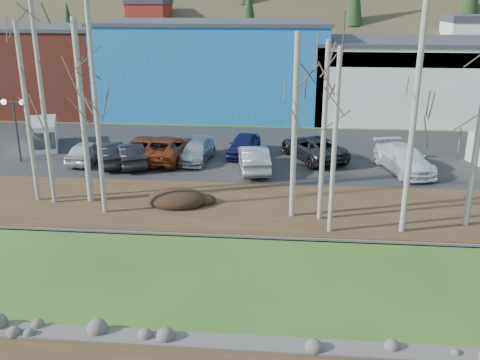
# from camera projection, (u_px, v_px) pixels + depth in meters

# --- Properties ---
(near_bank_rocks) EXTENTS (80.00, 0.80, 0.50)m
(near_bank_rocks) POSITION_uv_depth(u_px,v_px,m) (256.00, 345.00, 16.76)
(near_bank_rocks) COLOR #47423D
(near_bank_rocks) RESTS_ON ground
(river) EXTENTS (80.00, 8.00, 0.90)m
(river) POSITION_uv_depth(u_px,v_px,m) (263.00, 280.00, 20.62)
(river) COLOR #132030
(river) RESTS_ON ground
(far_bank_rocks) EXTENTS (80.00, 0.80, 0.46)m
(far_bank_rocks) POSITION_uv_depth(u_px,v_px,m) (267.00, 235.00, 24.48)
(far_bank_rocks) COLOR #47423D
(far_bank_rocks) RESTS_ON ground
(far_bank) EXTENTS (80.00, 7.00, 0.15)m
(far_bank) POSITION_uv_depth(u_px,v_px,m) (270.00, 208.00, 27.47)
(far_bank) COLOR #382616
(far_bank) RESTS_ON ground
(parking_lot) EXTENTS (80.00, 14.00, 0.14)m
(parking_lot) POSITION_uv_depth(u_px,v_px,m) (276.00, 152.00, 37.36)
(parking_lot) COLOR black
(parking_lot) RESTS_ON ground
(building_brick) EXTENTS (16.32, 12.24, 7.80)m
(building_brick) POSITION_uv_depth(u_px,v_px,m) (31.00, 67.00, 51.36)
(building_brick) COLOR maroon
(building_brick) RESTS_ON ground
(building_blue) EXTENTS (20.40, 12.24, 8.30)m
(building_blue) POSITION_uv_depth(u_px,v_px,m) (216.00, 67.00, 49.73)
(building_blue) COLOR #1B6BA8
(building_blue) RESTS_ON ground
(building_white) EXTENTS (18.36, 12.24, 6.80)m
(building_white) POSITION_uv_depth(u_px,v_px,m) (413.00, 77.00, 48.41)
(building_white) COLOR beige
(building_white) RESTS_ON ground
(dirt_mound) EXTENTS (3.05, 2.15, 0.60)m
(dirt_mound) POSITION_uv_depth(u_px,v_px,m) (177.00, 198.00, 27.70)
(dirt_mound) COLOR black
(dirt_mound) RESTS_ON far_bank
(birch_0) EXTENTS (0.23, 0.23, 9.17)m
(birch_0) POSITION_uv_depth(u_px,v_px,m) (27.00, 115.00, 26.89)
(birch_0) COLOR #A5A196
(birch_0) RESTS_ON far_bank
(birch_1) EXTENTS (0.22, 0.22, 11.02)m
(birch_1) POSITION_uv_depth(u_px,v_px,m) (42.00, 98.00, 26.24)
(birch_1) COLOR #A5A196
(birch_1) RESTS_ON far_bank
(birch_2) EXTENTS (0.29, 0.29, 9.33)m
(birch_2) POSITION_uv_depth(u_px,v_px,m) (83.00, 114.00, 26.70)
(birch_2) COLOR #A5A196
(birch_2) RESTS_ON far_bank
(birch_3) EXTENTS (0.22, 0.22, 10.97)m
(birch_3) POSITION_uv_depth(u_px,v_px,m) (96.00, 103.00, 24.98)
(birch_3) COLOR #A5A196
(birch_3) RESTS_ON far_bank
(birch_4) EXTENTS (0.27, 0.27, 8.77)m
(birch_4) POSITION_uv_depth(u_px,v_px,m) (295.00, 129.00, 24.90)
(birch_4) COLOR #A5A196
(birch_4) RESTS_ON far_bank
(birch_5) EXTENTS (0.23, 0.23, 8.44)m
(birch_5) POSITION_uv_depth(u_px,v_px,m) (324.00, 134.00, 24.62)
(birch_5) COLOR #A5A196
(birch_5) RESTS_ON far_bank
(birch_6) EXTENTS (0.22, 0.22, 8.30)m
(birch_6) POSITION_uv_depth(u_px,v_px,m) (335.00, 144.00, 23.27)
(birch_6) COLOR #A5A196
(birch_6) RESTS_ON far_bank
(birch_7) EXTENTS (0.26, 0.26, 11.01)m
(birch_7) POSITION_uv_depth(u_px,v_px,m) (414.00, 113.00, 22.79)
(birch_7) COLOR #A5A196
(birch_7) RESTS_ON far_bank
(birch_8) EXTENTS (0.28, 0.28, 8.45)m
(birch_8) POSITION_uv_depth(u_px,v_px,m) (478.00, 138.00, 23.92)
(birch_8) COLOR #A5A196
(birch_8) RESTS_ON far_bank
(street_lamp) EXTENTS (1.56, 0.38, 4.09)m
(street_lamp) POSITION_uv_depth(u_px,v_px,m) (14.00, 113.00, 33.98)
(street_lamp) COLOR #262628
(street_lamp) RESTS_ON parking_lot
(car_0) EXTENTS (1.77, 4.11, 1.38)m
(car_0) POSITION_uv_depth(u_px,v_px,m) (86.00, 152.00, 34.68)
(car_0) COLOR silver
(car_0) RESTS_ON parking_lot
(car_1) EXTENTS (3.22, 4.66, 1.46)m
(car_1) POSITION_uv_depth(u_px,v_px,m) (130.00, 154.00, 34.03)
(car_1) COLOR black
(car_1) RESTS_ON parking_lot
(car_2) EXTENTS (3.19, 5.96, 1.59)m
(car_2) POSITION_uv_depth(u_px,v_px,m) (167.00, 148.00, 35.09)
(car_2) COLOR maroon
(car_2) RESTS_ON parking_lot
(car_3) EXTENTS (2.26, 4.56, 1.27)m
(car_3) POSITION_uv_depth(u_px,v_px,m) (196.00, 151.00, 34.94)
(car_3) COLOR #999CA1
(car_3) RESTS_ON parking_lot
(car_4) EXTENTS (2.32, 4.47, 1.45)m
(car_4) POSITION_uv_depth(u_px,v_px,m) (244.00, 145.00, 36.09)
(car_4) COLOR #131644
(car_4) RESTS_ON parking_lot
(car_5) EXTENTS (2.45, 4.97, 1.57)m
(car_5) POSITION_uv_depth(u_px,v_px,m) (254.00, 158.00, 32.96)
(car_5) COLOR #A5A5A7
(car_5) RESTS_ON parking_lot
(car_6) EXTENTS (4.83, 6.22, 1.57)m
(car_6) POSITION_uv_depth(u_px,v_px,m) (313.00, 148.00, 35.25)
(car_6) COLOR #262628
(car_6) RESTS_ON parking_lot
(car_7) EXTENTS (3.53, 5.78, 1.57)m
(car_7) POSITION_uv_depth(u_px,v_px,m) (404.00, 159.00, 32.79)
(car_7) COLOR white
(car_7) RESTS_ON parking_lot
(car_8) EXTENTS (3.22, 4.66, 1.46)m
(car_8) POSITION_uv_depth(u_px,v_px,m) (111.00, 153.00, 34.14)
(car_8) COLOR black
(car_8) RESTS_ON parking_lot
(car_9) EXTENTS (3.19, 5.96, 1.59)m
(car_9) POSITION_uv_depth(u_px,v_px,m) (147.00, 148.00, 35.21)
(car_9) COLOR maroon
(car_9) RESTS_ON parking_lot
(van_grey) EXTENTS (3.32, 4.71, 1.90)m
(van_grey) POSITION_uv_depth(u_px,v_px,m) (43.00, 134.00, 37.90)
(van_grey) COLOR silver
(van_grey) RESTS_ON parking_lot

